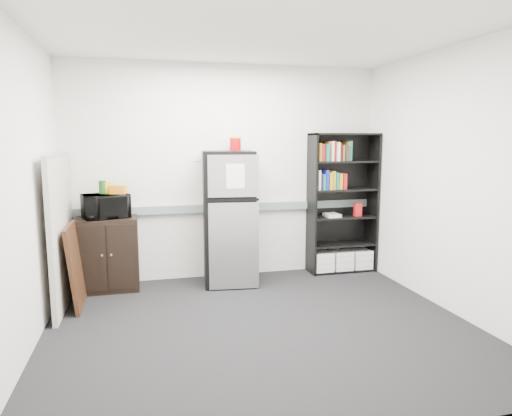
# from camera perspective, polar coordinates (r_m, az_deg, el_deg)

# --- Properties ---
(floor) EXTENTS (4.00, 4.00, 0.00)m
(floor) POSITION_cam_1_polar(r_m,az_deg,el_deg) (4.49, 0.68, -14.59)
(floor) COLOR black
(floor) RESTS_ON ground
(wall_back) EXTENTS (4.00, 0.02, 2.70)m
(wall_back) POSITION_cam_1_polar(r_m,az_deg,el_deg) (5.86, -3.69, 4.45)
(wall_back) COLOR silver
(wall_back) RESTS_ON floor
(wall_right) EXTENTS (0.02, 3.50, 2.70)m
(wall_right) POSITION_cam_1_polar(r_m,az_deg,el_deg) (5.05, 23.27, 3.13)
(wall_right) COLOR silver
(wall_right) RESTS_ON floor
(wall_left) EXTENTS (0.02, 3.50, 2.70)m
(wall_left) POSITION_cam_1_polar(r_m,az_deg,el_deg) (4.12, -27.26, 1.83)
(wall_left) COLOR silver
(wall_left) RESTS_ON floor
(ceiling) EXTENTS (4.00, 3.50, 0.02)m
(ceiling) POSITION_cam_1_polar(r_m,az_deg,el_deg) (4.24, 0.74, 21.29)
(ceiling) COLOR white
(ceiling) RESTS_ON wall_back
(electrical_raceway) EXTENTS (3.92, 0.05, 0.10)m
(electrical_raceway) POSITION_cam_1_polar(r_m,az_deg,el_deg) (5.88, -3.60, 0.05)
(electrical_raceway) COLOR slate
(electrical_raceway) RESTS_ON wall_back
(wall_note) EXTENTS (0.14, 0.00, 0.10)m
(wall_note) POSITION_cam_1_polar(r_m,az_deg,el_deg) (5.79, -7.13, 6.34)
(wall_note) COLOR white
(wall_note) RESTS_ON wall_back
(bookshelf) EXTENTS (0.90, 0.34, 1.85)m
(bookshelf) POSITION_cam_1_polar(r_m,az_deg,el_deg) (6.19, 10.72, 0.47)
(bookshelf) COLOR black
(bookshelf) RESTS_ON floor
(cubicle_partition) EXTENTS (0.06, 1.30, 1.62)m
(cubicle_partition) POSITION_cam_1_polar(r_m,az_deg,el_deg) (5.23, -23.16, -2.66)
(cubicle_partition) COLOR #ADA699
(cubicle_partition) RESTS_ON floor
(cabinet) EXTENTS (0.69, 0.46, 0.87)m
(cabinet) POSITION_cam_1_polar(r_m,az_deg,el_deg) (5.67, -18.00, -5.47)
(cabinet) COLOR black
(cabinet) RESTS_ON floor
(microwave) EXTENTS (0.58, 0.47, 0.28)m
(microwave) POSITION_cam_1_polar(r_m,az_deg,el_deg) (5.55, -18.28, 0.24)
(microwave) COLOR black
(microwave) RESTS_ON cabinet
(snack_box_a) EXTENTS (0.08, 0.06, 0.15)m
(snack_box_a) POSITION_cam_1_polar(r_m,az_deg,el_deg) (5.56, -18.63, 2.46)
(snack_box_a) COLOR #26611B
(snack_box_a) RESTS_ON microwave
(snack_box_b) EXTENTS (0.08, 0.07, 0.15)m
(snack_box_b) POSITION_cam_1_polar(r_m,az_deg,el_deg) (5.56, -18.63, 2.46)
(snack_box_b) COLOR #0C3712
(snack_box_b) RESTS_ON microwave
(snack_box_c) EXTENTS (0.07, 0.06, 0.14)m
(snack_box_c) POSITION_cam_1_polar(r_m,az_deg,el_deg) (5.55, -17.97, 2.44)
(snack_box_c) COLOR gold
(snack_box_c) RESTS_ON microwave
(snack_bag) EXTENTS (0.20, 0.15, 0.10)m
(snack_bag) POSITION_cam_1_polar(r_m,az_deg,el_deg) (5.50, -16.85, 2.22)
(snack_bag) COLOR orange
(snack_bag) RESTS_ON microwave
(refrigerator) EXTENTS (0.67, 0.70, 1.63)m
(refrigerator) POSITION_cam_1_polar(r_m,az_deg,el_deg) (5.59, -3.41, -1.26)
(refrigerator) COLOR black
(refrigerator) RESTS_ON floor
(coffee_can) EXTENTS (0.14, 0.14, 0.19)m
(coffee_can) POSITION_cam_1_polar(r_m,az_deg,el_deg) (5.66, -2.60, 8.13)
(coffee_can) COLOR #A5070B
(coffee_can) RESTS_ON refrigerator
(framed_poster) EXTENTS (0.12, 0.69, 0.89)m
(framed_poster) POSITION_cam_1_polar(r_m,az_deg,el_deg) (5.22, -21.60, -6.74)
(framed_poster) COLOR black
(framed_poster) RESTS_ON floor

